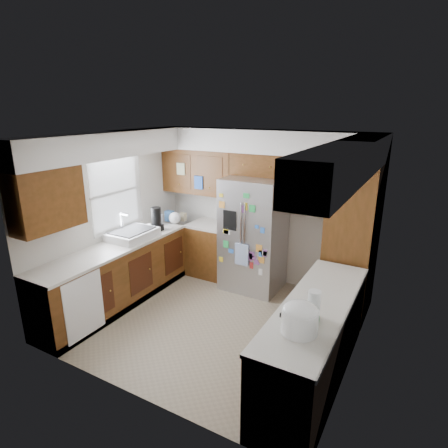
% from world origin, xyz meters
% --- Properties ---
extents(floor, '(3.60, 3.60, 0.00)m').
position_xyz_m(floor, '(0.00, 0.00, 0.00)').
color(floor, gray).
rests_on(floor, ground).
extents(room_shell, '(3.64, 3.24, 2.52)m').
position_xyz_m(room_shell, '(-0.11, 0.36, 1.82)').
color(room_shell, beige).
rests_on(room_shell, ground).
extents(left_counter_run, '(1.36, 3.20, 0.92)m').
position_xyz_m(left_counter_run, '(-1.36, 0.03, 0.43)').
color(left_counter_run, '#44290D').
rests_on(left_counter_run, ground).
extents(right_counter_run, '(0.63, 2.25, 0.92)m').
position_xyz_m(right_counter_run, '(1.50, -0.47, 0.42)').
color(right_counter_run, '#44290D').
rests_on(right_counter_run, ground).
extents(pantry, '(0.60, 0.90, 2.15)m').
position_xyz_m(pantry, '(1.50, 1.15, 1.07)').
color(pantry, '#44290D').
rests_on(pantry, ground).
extents(fridge, '(0.90, 0.79, 1.80)m').
position_xyz_m(fridge, '(-0.00, 1.20, 0.90)').
color(fridge, '#9B9BA0').
rests_on(fridge, ground).
extents(bridge_cabinet, '(0.96, 0.34, 0.35)m').
position_xyz_m(bridge_cabinet, '(0.00, 1.43, 1.98)').
color(bridge_cabinet, '#44290D').
rests_on(bridge_cabinet, fridge).
extents(fridge_top_items, '(0.86, 0.36, 0.27)m').
position_xyz_m(fridge_top_items, '(-0.07, 1.40, 2.27)').
color(fridge_top_items, '#1A29C9').
rests_on(fridge_top_items, bridge_cabinet).
extents(sink_assembly, '(0.52, 0.70, 0.37)m').
position_xyz_m(sink_assembly, '(-1.50, 0.10, 0.99)').
color(sink_assembly, white).
rests_on(sink_assembly, left_counter_run).
extents(left_counter_clutter, '(0.35, 0.82, 0.38)m').
position_xyz_m(left_counter_clutter, '(-1.45, 0.82, 1.05)').
color(left_counter_clutter, black).
rests_on(left_counter_clutter, left_counter_run).
extents(rice_cooker, '(0.33, 0.32, 0.29)m').
position_xyz_m(rice_cooker, '(1.50, -1.06, 1.07)').
color(rice_cooker, white).
rests_on(rice_cooker, right_counter_run).
extents(paper_towel, '(0.12, 0.12, 0.27)m').
position_xyz_m(paper_towel, '(1.54, -0.76, 1.06)').
color(paper_towel, white).
rests_on(paper_towel, right_counter_run).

